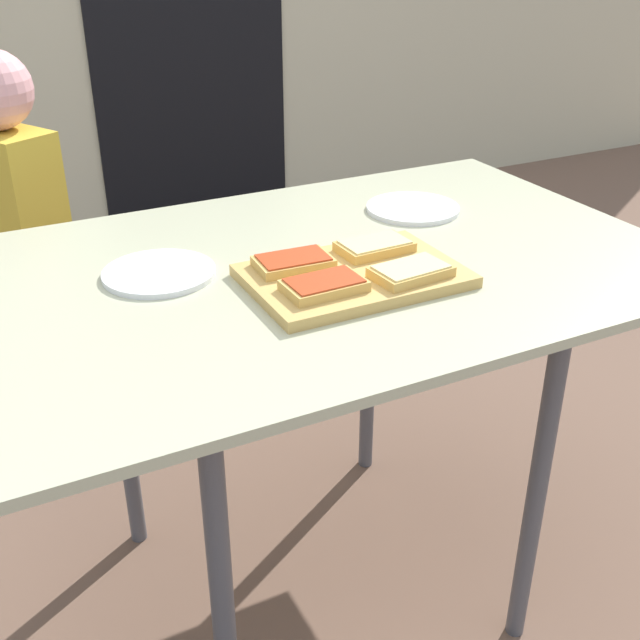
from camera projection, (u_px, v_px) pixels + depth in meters
ground_plane at (314, 580)px, 1.77m from camera, size 16.00×16.00×0.00m
dining_table at (313, 302)px, 1.44m from camera, size 1.33×0.84×0.78m
cutting_board at (354, 276)px, 1.34m from camera, size 0.36×0.24×0.02m
pizza_slice_far_right at (375, 246)px, 1.40m from camera, size 0.13×0.08×0.02m
pizza_slice_near_right at (411, 271)px, 1.31m from camera, size 0.14×0.09×0.02m
pizza_slice_far_left at (293, 262)px, 1.34m from camera, size 0.13×0.09×0.02m
pizza_slice_near_left at (324, 285)px, 1.26m from camera, size 0.13×0.08×0.02m
plate_white_left at (159, 273)px, 1.36m from camera, size 0.20×0.20×0.01m
plate_white_right at (413, 208)px, 1.65m from camera, size 0.20×0.20×0.01m
child_left at (20, 237)px, 1.93m from camera, size 0.24×0.28×1.08m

